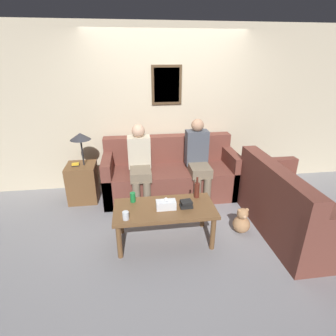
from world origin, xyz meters
The scene contains 14 objects.
ground_plane centered at (0.00, 0.00, 0.00)m, with size 16.00×16.00×0.00m, color gray.
wall_back centered at (0.00, 0.95, 1.30)m, with size 9.00×0.08×2.60m.
couch_main centered at (0.00, 0.50, 0.33)m, with size 2.10×0.84×0.92m.
couch_side centered at (1.37, -0.73, 0.33)m, with size 0.84×1.61×0.92m.
coffee_table centered at (-0.24, -0.71, 0.41)m, with size 1.20×0.57×0.48m.
side_table_with_lamp centered at (-1.38, 0.47, 0.35)m, with size 0.44×0.44×1.09m.
wine_bottle centered at (0.19, -0.52, 0.58)m, with size 0.07×0.07×0.28m.
drinking_glass centered at (-0.69, -0.90, 0.52)m, with size 0.07×0.07×0.09m.
book_stack centered at (0.01, -0.74, 0.52)m, with size 0.15×0.12×0.09m.
soda_can centered at (-0.61, -0.53, 0.54)m, with size 0.07×0.07×0.12m.
tissue_box centered at (-0.23, -0.74, 0.53)m, with size 0.23×0.12×0.14m.
person_left centered at (-0.49, 0.31, 0.66)m, with size 0.34×0.63×1.20m.
person_right centered at (0.41, 0.32, 0.68)m, with size 0.34×0.62×1.25m.
teddy_bear centered at (0.77, -0.68, 0.15)m, with size 0.22×0.22×0.35m.
Camera 1 is at (-0.56, -3.35, 2.13)m, focal length 28.00 mm.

